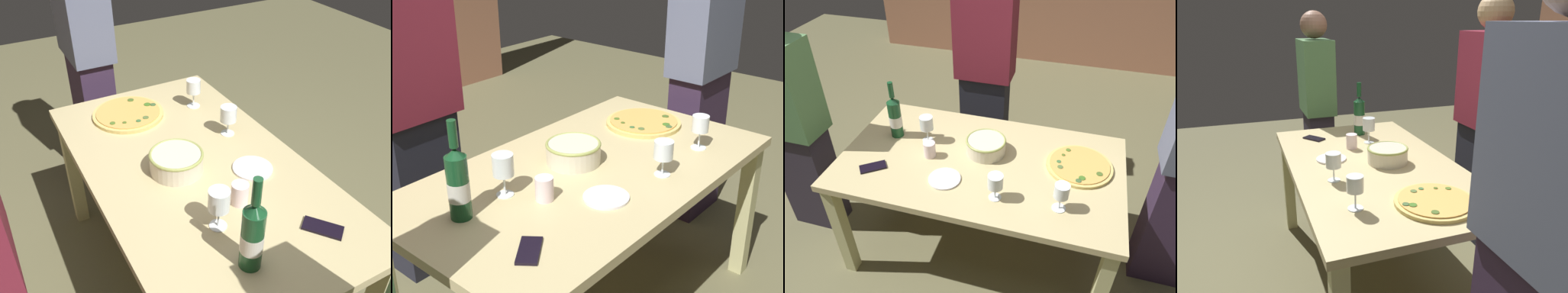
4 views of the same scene
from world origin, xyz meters
TOP-DOWN VIEW (x-y plane):
  - ground_plane at (0.00, 0.00)m, footprint 8.00×8.00m
  - dining_table at (0.00, 0.00)m, footprint 1.60×0.90m
  - pizza at (0.55, 0.10)m, footprint 0.37×0.37m
  - serving_bowl at (0.01, 0.09)m, footprint 0.23×0.23m
  - wine_bottle at (-0.56, 0.10)m, footprint 0.08×0.08m
  - wine_glass_near_pizza at (0.47, -0.25)m, footprint 0.07×0.07m
  - wine_glass_by_bottle at (0.15, -0.26)m, footprint 0.08×0.08m
  - wine_glass_far_left at (-0.36, 0.10)m, footprint 0.08×0.08m
  - cup_amber at (-0.29, -0.04)m, footprint 0.07×0.07m
  - side_plate at (-0.14, -0.20)m, footprint 0.17×0.17m
  - cell_phone at (-0.56, -0.22)m, footprint 0.16×0.14m
  - person_host at (-0.22, 0.89)m, footprint 0.42×0.24m
  - person_guest_left at (-1.19, -0.07)m, footprint 0.40×0.24m

SIDE VIEW (x-z plane):
  - ground_plane at x=0.00m, z-range 0.00..0.00m
  - dining_table at x=0.00m, z-range 0.28..1.03m
  - side_plate at x=-0.14m, z-range 0.75..0.76m
  - cell_phone at x=-0.56m, z-range 0.75..0.76m
  - pizza at x=0.55m, z-range 0.75..0.77m
  - cup_amber at x=-0.29m, z-range 0.75..0.84m
  - serving_bowl at x=0.01m, z-range 0.75..0.85m
  - person_guest_left at x=-1.19m, z-range 0.01..1.59m
  - person_host at x=-0.22m, z-range 0.01..1.69m
  - wine_glass_by_bottle at x=0.15m, z-range 0.78..0.93m
  - wine_glass_near_pizza at x=0.47m, z-range 0.78..0.94m
  - wine_glass_far_left at x=-0.36m, z-range 0.79..0.96m
  - wine_bottle at x=-0.56m, z-range 0.70..1.07m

